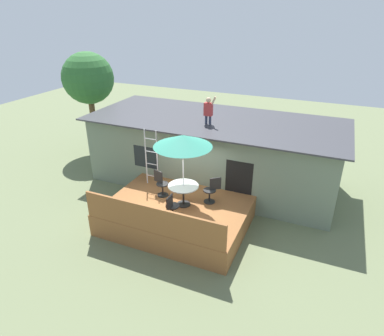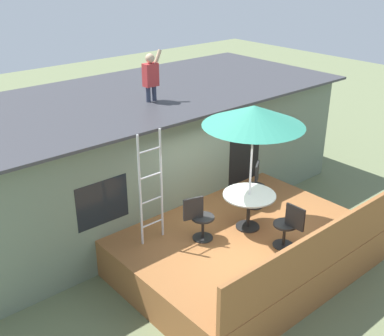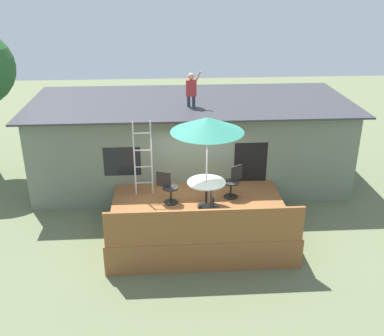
# 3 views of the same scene
# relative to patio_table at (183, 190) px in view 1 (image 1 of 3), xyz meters

# --- Properties ---
(ground_plane) EXTENTS (40.00, 40.00, 0.00)m
(ground_plane) POSITION_rel_patio_table_xyz_m (-0.20, -0.05, -1.39)
(ground_plane) COLOR #66704C
(house) EXTENTS (10.50, 4.50, 2.83)m
(house) POSITION_rel_patio_table_xyz_m (-0.20, 3.55, 0.03)
(house) COLOR slate
(house) RESTS_ON ground
(deck) EXTENTS (4.78, 3.64, 0.80)m
(deck) POSITION_rel_patio_table_xyz_m (-0.20, -0.05, -0.99)
(deck) COLOR brown
(deck) RESTS_ON ground
(deck_railing) EXTENTS (4.68, 0.08, 0.90)m
(deck_railing) POSITION_rel_patio_table_xyz_m (-0.20, -1.82, -0.14)
(deck_railing) COLOR brown
(deck_railing) RESTS_ON deck
(patio_table) EXTENTS (1.04, 1.04, 0.74)m
(patio_table) POSITION_rel_patio_table_xyz_m (0.00, 0.00, 0.00)
(patio_table) COLOR black
(patio_table) RESTS_ON deck
(patio_umbrella) EXTENTS (1.90, 1.90, 2.54)m
(patio_umbrella) POSITION_rel_patio_table_xyz_m (0.00, -0.00, 1.76)
(patio_umbrella) COLOR silver
(patio_umbrella) RESTS_ON deck
(step_ladder) EXTENTS (0.52, 0.04, 2.20)m
(step_ladder) POSITION_rel_patio_table_xyz_m (-1.71, 0.89, 0.51)
(step_ladder) COLOR silver
(step_ladder) RESTS_ON deck
(person_figure) EXTENTS (0.47, 0.20, 1.11)m
(person_figure) POSITION_rel_patio_table_xyz_m (-0.22, 2.84, 2.05)
(person_figure) COLOR #33384C
(person_figure) RESTS_ON house
(patio_chair_left) EXTENTS (0.61, 0.44, 0.92)m
(patio_chair_left) POSITION_rel_patio_table_xyz_m (-1.03, 0.31, -0.13)
(patio_chair_left) COLOR black
(patio_chair_left) RESTS_ON deck
(patio_chair_right) EXTENTS (0.56, 0.46, 0.92)m
(patio_chair_right) POSITION_rel_patio_table_xyz_m (0.81, 0.56, -0.13)
(patio_chair_right) COLOR black
(patio_chair_right) RESTS_ON deck
(patio_chair_near) EXTENTS (0.44, 0.62, 0.92)m
(patio_chair_near) POSITION_rel_patio_table_xyz_m (0.03, -0.96, -0.13)
(patio_chair_near) COLOR black
(patio_chair_near) RESTS_ON deck
(backyard_tree) EXTENTS (2.54, 2.54, 5.07)m
(backyard_tree) POSITION_rel_patio_table_xyz_m (-7.25, 4.50, 2.38)
(backyard_tree) COLOR brown
(backyard_tree) RESTS_ON ground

